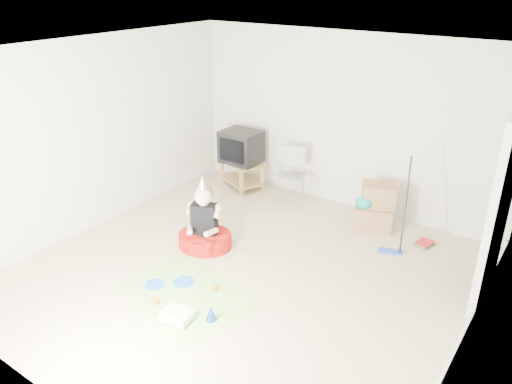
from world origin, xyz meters
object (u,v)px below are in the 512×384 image
Objects in this scene: crt_tv at (241,147)px; folding_chair at (291,177)px; birthday_cake at (177,317)px; cardboard_boxes at (375,207)px; tv_stand at (242,172)px; seated_woman at (205,232)px.

folding_chair is (1.01, -0.09, -0.27)m from crt_tv.
crt_tv reaches higher than birthday_cake.
crt_tv is 3.62m from birthday_cake.
birthday_cake is at bearing -80.53° from folding_chair.
tv_stand is at bearing 177.72° from cardboard_boxes.
crt_tv is 0.67× the size of folding_chair.
folding_chair is at bearing 179.70° from cardboard_boxes.
birthday_cake is at bearing -64.42° from tv_stand.
tv_stand is 3.56m from birthday_cake.
seated_woman reaches higher than cardboard_boxes.
tv_stand is 2.04m from seated_woman.
cardboard_boxes is at bearing -0.30° from folding_chair.
birthday_cake is at bearing -105.42° from cardboard_boxes.
tv_stand is 2.41× the size of birthday_cake.
crt_tv is at bearing 112.90° from seated_woman.
birthday_cake is at bearing -64.09° from crt_tv.
folding_chair is (1.01, -0.09, 0.18)m from tv_stand.
crt_tv is at bearing 175.05° from folding_chair.
seated_woman is at bearing -97.09° from folding_chair.
folding_chair is 1.39m from cardboard_boxes.
tv_stand is 2.40m from cardboard_boxes.
tv_stand is at bearing 115.58° from birthday_cake.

